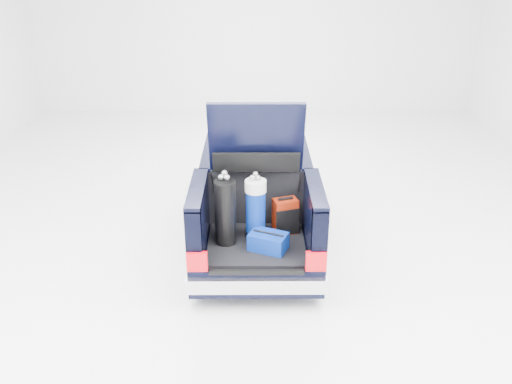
{
  "coord_description": "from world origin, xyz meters",
  "views": [
    {
      "loc": [
        -0.03,
        -7.9,
        4.3
      ],
      "look_at": [
        0.0,
        -0.5,
        0.91
      ],
      "focal_mm": 38.0,
      "sensor_mm": 36.0,
      "label": 1
    }
  ],
  "objects_px": {
    "blue_golf_bag": "(256,209)",
    "black_golf_bag": "(225,212)",
    "blue_duffel": "(268,241)",
    "red_suitcase": "(285,216)",
    "car": "(256,190)"
  },
  "relations": [
    {
      "from": "car",
      "to": "blue_duffel",
      "type": "bearing_deg",
      "value": -84.92
    },
    {
      "from": "car",
      "to": "blue_duffel",
      "type": "xyz_separation_m",
      "value": [
        0.16,
        -1.76,
        0.04
      ]
    },
    {
      "from": "black_golf_bag",
      "to": "blue_golf_bag",
      "type": "xyz_separation_m",
      "value": [
        0.4,
        0.14,
        -0.03
      ]
    },
    {
      "from": "red_suitcase",
      "to": "blue_golf_bag",
      "type": "relative_size",
      "value": 0.56
    },
    {
      "from": "blue_duffel",
      "to": "car",
      "type": "bearing_deg",
      "value": 118.53
    },
    {
      "from": "car",
      "to": "black_golf_bag",
      "type": "distance_m",
      "value": 1.68
    },
    {
      "from": "red_suitcase",
      "to": "blue_golf_bag",
      "type": "xyz_separation_m",
      "value": [
        -0.41,
        -0.13,
        0.18
      ]
    },
    {
      "from": "black_golf_bag",
      "to": "blue_duffel",
      "type": "height_order",
      "value": "black_golf_bag"
    },
    {
      "from": "black_golf_bag",
      "to": "red_suitcase",
      "type": "bearing_deg",
      "value": 16.16
    },
    {
      "from": "red_suitcase",
      "to": "black_golf_bag",
      "type": "relative_size",
      "value": 0.53
    },
    {
      "from": "red_suitcase",
      "to": "blue_duffel",
      "type": "distance_m",
      "value": 0.54
    },
    {
      "from": "black_golf_bag",
      "to": "blue_duffel",
      "type": "relative_size",
      "value": 1.8
    },
    {
      "from": "car",
      "to": "black_golf_bag",
      "type": "height_order",
      "value": "car"
    },
    {
      "from": "blue_golf_bag",
      "to": "black_golf_bag",
      "type": "bearing_deg",
      "value": 178.41
    },
    {
      "from": "black_golf_bag",
      "to": "blue_golf_bag",
      "type": "relative_size",
      "value": 1.06
    }
  ]
}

